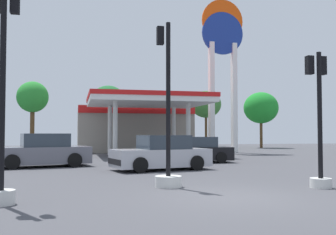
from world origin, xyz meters
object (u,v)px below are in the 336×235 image
car_1 (161,154)px  traffic_signal_1 (2,117)px  traffic_signal_2 (319,133)px  station_pole_sign (223,56)px  tree_3 (206,105)px  tree_4 (261,108)px  tree_2 (108,106)px  car_2 (42,152)px  car_0 (196,151)px  traffic_signal_0 (167,146)px  tree_1 (33,98)px

car_1 → traffic_signal_1: (-5.45, -7.43, 1.32)m
car_1 → traffic_signal_2: bearing=-62.7°
station_pole_sign → car_1: station_pole_sign is taller
traffic_signal_1 → tree_3: tree_3 is taller
traffic_signal_1 → tree_4: bearing=54.0°
traffic_signal_2 → tree_4: (13.15, 29.66, 2.83)m
tree_2 → car_2: bearing=-104.2°
station_pole_sign → car_0: station_pole_sign is taller
tree_2 → tree_3: size_ratio=1.06×
car_2 → tree_2: (4.74, 18.72, 3.57)m
station_pole_sign → traffic_signal_0: station_pole_sign is taller
car_0 → tree_4: size_ratio=0.65×
station_pole_sign → car_1: bearing=-121.5°
tree_3 → traffic_signal_1: bearing=-117.6°
station_pole_sign → car_1: 17.66m
tree_3 → tree_1: bearing=-178.3°
tree_1 → tree_2: tree_1 is taller
tree_1 → tree_3: bearing=1.7°
station_pole_sign → tree_1: station_pole_sign is taller
traffic_signal_0 → traffic_signal_2: bearing=-15.1°
tree_1 → tree_3: 17.01m
tree_2 → station_pole_sign: bearing=-41.7°
car_2 → traffic_signal_0: (4.34, -8.38, 0.53)m
tree_2 → traffic_signal_0: bearing=-90.8°
station_pole_sign → traffic_signal_2: 21.90m
car_2 → car_0: bearing=6.6°
station_pole_sign → tree_1: 17.69m
traffic_signal_1 → tree_1: tree_1 is taller
car_2 → tree_3: (14.71, 18.02, 3.87)m
car_1 → traffic_signal_1: 9.31m
car_1 → traffic_signal_0: traffic_signal_0 is taller
traffic_signal_1 → tree_1: bearing=94.5°
traffic_signal_1 → tree_4: (22.06, 30.40, 2.47)m
car_1 → tree_1: size_ratio=0.72×
traffic_signal_2 → tree_1: tree_1 is taller
traffic_signal_2 → tree_4: 32.57m
station_pole_sign → car_2: 18.95m
station_pole_sign → tree_2: size_ratio=2.05×
car_0 → car_2: 8.25m
traffic_signal_0 → traffic_signal_1: bearing=-156.3°
traffic_signal_0 → tree_4: size_ratio=0.81×
tree_3 → car_1: bearing=-114.1°
tree_2 → tree_4: size_ratio=1.02×
station_pole_sign → traffic_signal_1: bearing=-123.2°
car_0 → traffic_signal_2: bearing=-86.6°
station_pole_sign → traffic_signal_1: station_pole_sign is taller
car_1 → tree_3: tree_3 is taller
station_pole_sign → tree_2: 12.63m
tree_1 → tree_2: 7.15m
tree_1 → car_2: bearing=-82.6°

